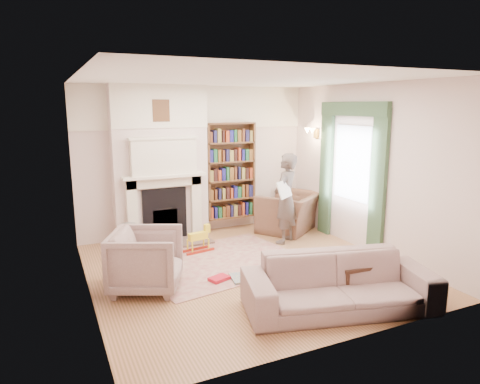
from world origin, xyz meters
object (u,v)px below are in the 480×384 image
man_reading (286,199)px  armchair_reading (289,212)px  sofa (339,283)px  coffee_table (359,278)px  bookcase (230,171)px  armchair_left (146,260)px  rocking_horse (198,239)px  paraffin_heater (129,240)px

man_reading → armchair_reading: bearing=-162.2°
sofa → coffee_table: 0.56m
bookcase → armchair_left: bookcase is taller
armchair_reading → coffee_table: size_ratio=1.64×
bookcase → rocking_horse: size_ratio=3.55×
armchair_left → sofa: (1.98, -1.56, -0.08)m
sofa → paraffin_heater: 3.56m
armchair_left → paraffin_heater: 1.42m
rocking_horse → man_reading: bearing=-15.3°
bookcase → man_reading: bearing=-65.8°
coffee_table → bookcase: bearing=98.2°
armchair_reading → paraffin_heater: (-3.15, -0.16, -0.10)m
armchair_left → bookcase: bearing=-20.1°
man_reading → coffee_table: (-0.25, -2.30, -0.58)m
man_reading → rocking_horse: 1.72m
sofa → rocking_horse: bearing=122.4°
paraffin_heater → armchair_reading: bearing=3.0°
armchair_reading → bookcase: bearing=-67.3°
coffee_table → paraffin_heater: paraffin_heater is taller
bookcase → rocking_horse: (-1.06, -1.07, -0.95)m
armchair_reading → paraffin_heater: armchair_reading is taller
man_reading → rocking_horse: (-1.61, 0.15, -0.58)m
sofa → man_reading: bearing=88.2°
sofa → man_reading: size_ratio=1.41×
bookcase → armchair_reading: bookcase is taller
bookcase → sofa: (-0.20, -3.75, -0.84)m
coffee_table → paraffin_heater: (-2.45, 2.74, 0.05)m
rocking_horse → coffee_table: bearing=-71.2°
bookcase → paraffin_heater: size_ratio=3.36×
armchair_left → armchair_reading: bearing=-38.9°
armchair_left → man_reading: 2.92m
armchair_left → sofa: armchair_left is taller
armchair_reading → rocking_horse: armchair_reading is taller
armchair_left → man_reading: size_ratio=0.56×
armchair_left → paraffin_heater: size_ratio=1.64×
bookcase → rocking_horse: bearing=-134.7°
armchair_reading → paraffin_heater: 3.15m
armchair_left → rocking_horse: armchair_left is taller
bookcase → armchair_reading: 1.42m
armchair_reading → man_reading: size_ratio=0.71×
coffee_table → man_reading: bearing=87.2°
bookcase → man_reading: size_ratio=1.14×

